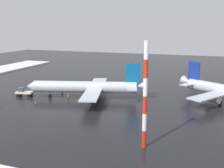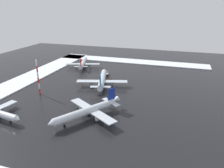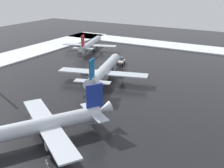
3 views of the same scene
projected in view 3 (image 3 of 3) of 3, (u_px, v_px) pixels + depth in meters
The scene contains 11 objects.
ground_plane at pixel (96, 92), 78.64m from camera, with size 240.00×240.00×0.00m, color black.
snow_bank_left at pixel (173, 46), 133.08m from camera, with size 14.00×116.00×0.49m, color white.
airplane_parked_starboard at pixel (104, 70), 86.87m from camera, with size 32.82×27.59×9.92m.
airplane_distant_tail at pixel (38, 126), 53.45m from camera, with size 28.82×24.73×9.66m.
airplane_far_rear at pixel (91, 44), 124.80m from camera, with size 28.25×23.78×8.57m.
pushback_tug at pixel (121, 61), 104.23m from camera, with size 5.01×3.31×2.50m.
ground_crew_mid_apron at pixel (122, 78), 86.32m from camera, with size 0.36×0.36×1.71m.
ground_crew_beside_wing at pixel (103, 72), 92.67m from camera, with size 0.36×0.36×1.71m.
ground_crew_near_tug at pixel (124, 70), 94.26m from camera, with size 0.36×0.36×1.71m.
traffic_cone_near_nose at pixel (100, 66), 100.89m from camera, with size 0.36×0.36×0.55m, color orange.
traffic_cone_mid_line at pixel (96, 77), 89.62m from camera, with size 0.36×0.36×0.55m, color orange.
Camera 3 is at (61.13, 40.15, 29.32)m, focal length 45.00 mm.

